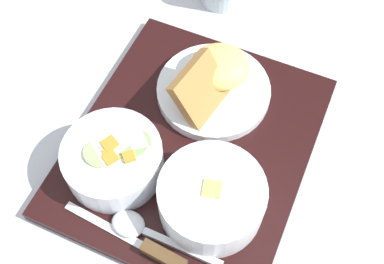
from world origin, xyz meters
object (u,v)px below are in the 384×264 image
Objects in this scene: spoon at (144,231)px; bowl_soup at (212,197)px; knife at (152,250)px; bowl_salad at (113,158)px; plate_main at (213,82)px.

bowl_soup is at bearing -134.72° from spoon.
knife is at bearing 148.94° from bowl_soup.
bowl_salad is 0.19m from plate_main.
spoon is (-0.07, -0.07, -0.02)m from bowl_salad.
bowl_salad is 0.79× the size of plate_main.
bowl_salad is 0.98× the size of bowl_soup.
bowl_salad reaches higher than spoon.
bowl_soup is 0.10m from spoon.
knife is at bearing -134.12° from bowl_salad.
plate_main reaches higher than bowl_salad.
knife is at bearing 137.64° from spoon.
bowl_soup is 0.89× the size of spoon.
bowl_soup is at bearing -160.93° from plate_main.
spoon is at bearing 132.37° from bowl_soup.
knife is 0.03m from spoon.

